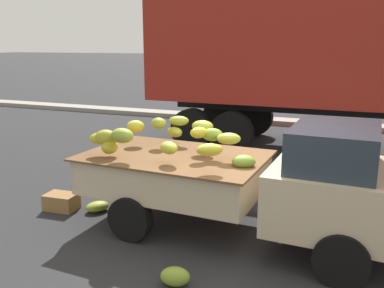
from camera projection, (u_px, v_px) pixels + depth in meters
name	position (u px, v px, depth m)	size (l,w,h in m)	color
ground	(250.00, 237.00, 5.95)	(220.00, 220.00, 0.00)	#28282B
curb_strip	(316.00, 124.00, 14.02)	(80.00, 0.80, 0.16)	gray
pickup_truck	(298.00, 184.00, 5.53)	(4.79, 1.94, 1.70)	#CCB793
fallen_banana_bunch_near_tailgate	(97.00, 207.00, 6.87)	(0.39, 0.28, 0.16)	#93A12C
fallen_banana_bunch_by_wheel	(175.00, 277.00, 4.75)	(0.35, 0.24, 0.22)	olive
produce_crate	(61.00, 202.00, 6.94)	(0.52, 0.36, 0.27)	olive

